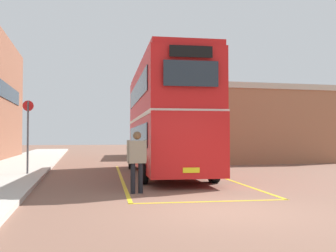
% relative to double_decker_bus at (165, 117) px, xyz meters
% --- Properties ---
extents(ground_plane, '(135.60, 135.60, 0.00)m').
position_rel_double_decker_bus_xyz_m(ground_plane, '(-0.59, 5.91, -2.51)').
color(ground_plane, brown).
extents(sidewalk_left, '(4.00, 57.60, 0.14)m').
position_rel_double_decker_bus_xyz_m(sidewalk_left, '(-7.09, 8.31, -2.44)').
color(sidewalk_left, '#B2ADA3').
rests_on(sidewalk_left, ground).
extents(depot_building_right, '(8.40, 13.80, 4.98)m').
position_rel_double_decker_bus_xyz_m(depot_building_right, '(9.05, 11.90, -0.02)').
color(depot_building_right, '#9E6647').
rests_on(depot_building_right, ground).
extents(double_decker_bus, '(3.33, 10.78, 4.75)m').
position_rel_double_decker_bus_xyz_m(double_decker_bus, '(0.00, 0.00, 0.00)').
color(double_decker_bus, black).
rests_on(double_decker_bus, ground).
extents(single_deck_bus, '(3.30, 10.18, 3.02)m').
position_rel_double_decker_bus_xyz_m(single_deck_bus, '(2.26, 15.92, -0.87)').
color(single_deck_bus, black).
rests_on(single_deck_bus, ground).
extents(pedestrian_boarding, '(0.60, 0.28, 1.81)m').
position_rel_double_decker_bus_xyz_m(pedestrian_boarding, '(-2.06, -5.47, -1.45)').
color(pedestrian_boarding, black).
rests_on(pedestrian_boarding, ground).
extents(bus_stop_sign, '(0.44, 0.09, 3.03)m').
position_rel_double_decker_bus_xyz_m(bus_stop_sign, '(-5.78, 0.30, -0.57)').
color(bus_stop_sign, '#4C4C51').
rests_on(bus_stop_sign, sidewalk_left).
extents(bay_marking_yellow, '(5.03, 12.92, 0.01)m').
position_rel_double_decker_bus_xyz_m(bay_marking_yellow, '(-0.06, -1.96, -2.51)').
color(bay_marking_yellow, gold).
rests_on(bay_marking_yellow, ground).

